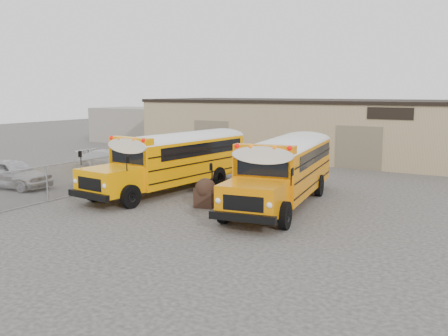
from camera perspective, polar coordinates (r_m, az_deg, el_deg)
The scene contains 10 objects.
ground at distance 23.95m, azimuth -4.59°, elevation -4.18°, with size 120.00×120.00×0.00m, color #302E2C.
warehouse at distance 41.37m, azimuth 11.76°, elevation 4.46°, with size 30.20×10.20×4.67m.
chainlink_fence at distance 29.79m, azimuth -10.65°, elevation 0.02°, with size 0.07×18.07×1.81m.
distant_building_left at distance 54.40m, azimuth -9.99°, elevation 4.91°, with size 8.00×6.00×3.60m, color gray.
school_bus_left at distance 32.37m, azimuth 2.09°, elevation 2.52°, with size 3.80×11.01×3.17m.
school_bus_right at distance 30.42m, azimuth 10.11°, elevation 2.01°, with size 4.36×11.19×3.19m.
tarp_bundle at distance 23.27m, azimuth -2.12°, elevation -2.79°, with size 1.05×1.00×1.36m.
car_silver at distance 30.21m, azimuth -23.09°, elevation -0.57°, with size 1.94×4.81×1.64m, color #B3B3B8.
car_white at distance 34.22m, azimuth -12.69°, elevation 0.79°, with size 2.04×5.02×1.46m, color silver.
car_dark at distance 33.64m, azimuth -10.36°, elevation 0.66°, with size 1.46×4.20×1.38m, color black.
Camera 1 is at (13.64, -18.94, 5.37)m, focal length 40.00 mm.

